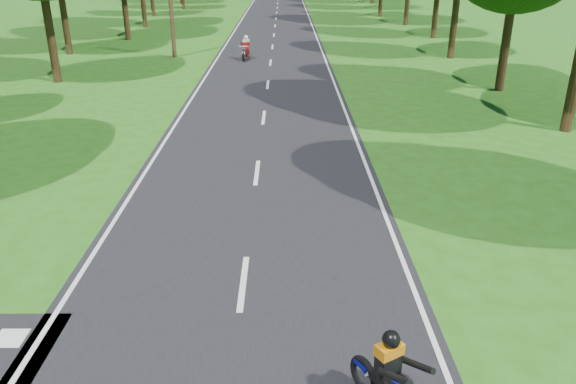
{
  "coord_description": "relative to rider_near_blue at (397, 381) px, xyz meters",
  "views": [
    {
      "loc": [
        0.82,
        -7.42,
        5.98
      ],
      "look_at": [
        0.89,
        4.0,
        1.1
      ],
      "focal_mm": 35.0,
      "sensor_mm": 36.0,
      "label": 1
    }
  ],
  "objects": [
    {
      "name": "ground",
      "position": [
        -2.32,
        1.53,
        -0.71
      ],
      "size": [
        160.0,
        160.0,
        0.0
      ],
      "primitive_type": "plane",
      "color": "#285513",
      "rests_on": "ground"
    },
    {
      "name": "main_road",
      "position": [
        -2.32,
        51.53,
        -0.7
      ],
      "size": [
        7.0,
        140.0,
        0.02
      ],
      "primitive_type": "cube",
      "color": "black",
      "rests_on": "ground"
    },
    {
      "name": "road_markings",
      "position": [
        -2.46,
        49.66,
        -0.68
      ],
      "size": [
        7.4,
        140.0,
        0.01
      ],
      "color": "silver",
      "rests_on": "main_road"
    },
    {
      "name": "rider_near_blue",
      "position": [
        0.0,
        0.0,
        0.0
      ],
      "size": [
        1.32,
        1.7,
        1.38
      ],
      "primitive_type": null,
      "rotation": [
        0.0,
        0.0,
        0.54
      ],
      "color": "#0C108C",
      "rests_on": "main_road"
    },
    {
      "name": "rider_far_red",
      "position": [
        -3.82,
        28.46,
        0.03
      ],
      "size": [
        0.76,
        1.77,
        1.43
      ],
      "primitive_type": null,
      "rotation": [
        0.0,
        0.0,
        -0.11
      ],
      "color": "maroon",
      "rests_on": "main_road"
    }
  ]
}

